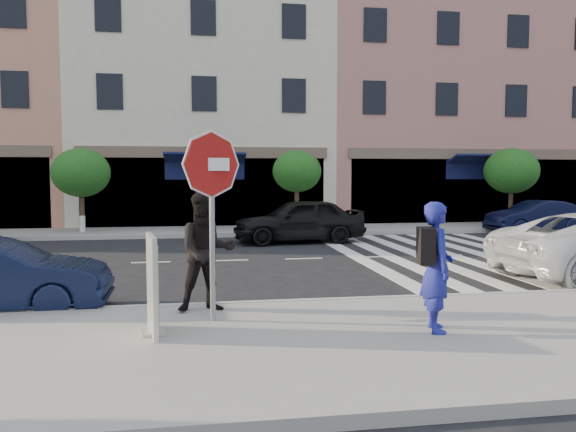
% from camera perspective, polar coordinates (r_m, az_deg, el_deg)
% --- Properties ---
extents(ground, '(120.00, 120.00, 0.00)m').
position_cam_1_polar(ground, '(10.91, -4.83, -7.71)').
color(ground, black).
rests_on(ground, ground).
extents(sidewalk_near, '(60.00, 4.50, 0.15)m').
position_cam_1_polar(sidewalk_near, '(7.27, -2.56, -13.22)').
color(sidewalk_near, gray).
rests_on(sidewalk_near, ground).
extents(sidewalk_far, '(60.00, 3.00, 0.15)m').
position_cam_1_polar(sidewalk_far, '(21.77, -7.00, -1.54)').
color(sidewalk_far, gray).
rests_on(sidewalk_far, ground).
extents(building_centre, '(11.00, 9.00, 11.00)m').
position_cam_1_polar(building_centre, '(27.83, -8.62, 10.89)').
color(building_centre, beige).
rests_on(building_centre, ground).
extents(building_east_mid, '(13.00, 9.00, 13.00)m').
position_cam_1_polar(building_east_mid, '(30.55, 15.04, 12.09)').
color(building_east_mid, '#AA6D65').
rests_on(building_east_mid, ground).
extents(street_tree_wb, '(2.10, 2.10, 3.06)m').
position_cam_1_polar(street_tree_wb, '(21.85, -20.29, 4.12)').
color(street_tree_wb, '#473323').
rests_on(street_tree_wb, sidewalk_far).
extents(street_tree_c, '(1.90, 1.90, 3.04)m').
position_cam_1_polar(street_tree_c, '(21.78, 0.90, 4.51)').
color(street_tree_c, '#473323').
rests_on(street_tree_c, sidewalk_far).
extents(street_tree_ea, '(2.20, 2.20, 3.19)m').
position_cam_1_polar(street_tree_ea, '(24.97, 21.75, 4.26)').
color(street_tree_ea, '#473323').
rests_on(street_tree_ea, sidewalk_far).
extents(stop_sign, '(0.95, 0.21, 2.73)m').
position_cam_1_polar(stop_sign, '(8.03, -7.75, 3.22)').
color(stop_sign, gray).
rests_on(stop_sign, sidewalk_near).
extents(photographer, '(0.53, 0.70, 1.75)m').
position_cam_1_polar(photographer, '(7.81, 14.89, -5.00)').
color(photographer, navy).
rests_on(photographer, sidewalk_near).
extents(walker, '(0.99, 0.82, 1.85)m').
position_cam_1_polar(walker, '(8.73, -8.30, -3.60)').
color(walker, black).
rests_on(walker, sidewalk_near).
extents(poster_board, '(0.35, 0.86, 1.32)m').
position_cam_1_polar(poster_board, '(7.65, -13.59, -6.95)').
color(poster_board, beige).
rests_on(poster_board, sidewalk_near).
extents(car_far_mid, '(4.48, 2.15, 1.48)m').
position_cam_1_polar(car_far_mid, '(18.60, 1.09, -0.44)').
color(car_far_mid, black).
rests_on(car_far_mid, ground).
extents(car_far_right, '(3.90, 1.61, 1.26)m').
position_cam_1_polar(car_far_right, '(23.61, 23.86, -0.07)').
color(car_far_right, black).
rests_on(car_far_right, ground).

